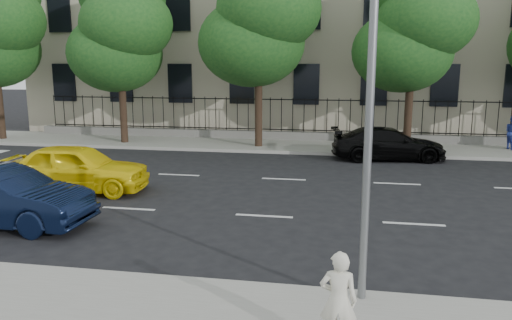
# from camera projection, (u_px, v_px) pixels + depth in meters

# --- Properties ---
(ground) EXTENTS (120.00, 120.00, 0.00)m
(ground) POSITION_uv_depth(u_px,v_px,m) (247.00, 249.00, 11.41)
(ground) COLOR black
(ground) RESTS_ON ground
(far_sidewalk) EXTENTS (60.00, 4.00, 0.15)m
(far_sidewalk) POSITION_uv_depth(u_px,v_px,m) (301.00, 146.00, 24.92)
(far_sidewalk) COLOR gray
(far_sidewalk) RESTS_ON ground
(lane_markings) EXTENTS (49.60, 4.62, 0.01)m
(lane_markings) POSITION_uv_depth(u_px,v_px,m) (275.00, 195.00, 16.00)
(lane_markings) COLOR silver
(lane_markings) RESTS_ON ground
(iron_fence) EXTENTS (30.00, 0.50, 2.20)m
(iron_fence) POSITION_uv_depth(u_px,v_px,m) (304.00, 130.00, 26.45)
(iron_fence) COLOR slate
(iron_fence) RESTS_ON far_sidewalk
(street_light) EXTENTS (0.25, 3.32, 8.05)m
(street_light) POSITION_uv_depth(u_px,v_px,m) (373.00, 4.00, 8.28)
(street_light) COLOR slate
(street_light) RESTS_ON near_sidewalk
(tree_b) EXTENTS (5.53, 5.12, 8.97)m
(tree_b) POSITION_uv_depth(u_px,v_px,m) (121.00, 28.00, 24.73)
(tree_b) COLOR #382619
(tree_b) RESTS_ON far_sidewalk
(tree_c) EXTENTS (5.89, 5.50, 9.80)m
(tree_c) POSITION_uv_depth(u_px,v_px,m) (260.00, 14.00, 23.42)
(tree_c) COLOR #382619
(tree_c) RESTS_ON far_sidewalk
(tree_d) EXTENTS (5.34, 4.94, 8.84)m
(tree_d) POSITION_uv_depth(u_px,v_px,m) (414.00, 25.00, 22.33)
(tree_d) COLOR #382619
(tree_d) RESTS_ON far_sidewalk
(yellow_taxi) EXTENTS (4.83, 2.33, 1.59)m
(yellow_taxi) POSITION_uv_depth(u_px,v_px,m) (76.00, 168.00, 16.29)
(yellow_taxi) COLOR yellow
(yellow_taxi) RESTS_ON ground
(navy_sedan) EXTENTS (4.73, 1.75, 1.55)m
(navy_sedan) POSITION_uv_depth(u_px,v_px,m) (1.00, 197.00, 12.84)
(navy_sedan) COLOR black
(navy_sedan) RESTS_ON ground
(black_sedan) EXTENTS (5.08, 2.59, 1.41)m
(black_sedan) POSITION_uv_depth(u_px,v_px,m) (388.00, 144.00, 21.69)
(black_sedan) COLOR black
(black_sedan) RESTS_ON ground
(woman_near) EXTENTS (0.54, 0.36, 1.47)m
(woman_near) POSITION_uv_depth(u_px,v_px,m) (338.00, 301.00, 7.04)
(woman_near) COLOR silver
(woman_near) RESTS_ON near_sidewalk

